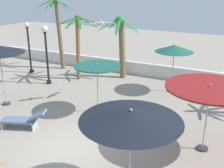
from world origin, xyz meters
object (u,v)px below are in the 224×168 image
at_px(palm_tree_2, 78,36).
at_px(lamp_post_1, 29,46).
at_px(patio_umbrella_3, 210,90).
at_px(patio_umbrella_2, 174,49).
at_px(seagull_0, 102,23).
at_px(lounge_chair_1, 24,119).
at_px(patio_umbrella_5, 131,117).
at_px(palm_tree_0, 121,40).
at_px(patio_umbrella_0, 97,69).
at_px(palm_tree_3, 58,25).
at_px(lamp_post_2, 46,48).

distance_m(palm_tree_2, lamp_post_1, 3.82).
bearing_deg(patio_umbrella_3, patio_umbrella_2, 116.14).
distance_m(patio_umbrella_2, seagull_0, 4.38).
xyz_separation_m(lamp_post_1, lounge_chair_1, (5.15, -6.08, -1.45)).
bearing_deg(palm_tree_2, patio_umbrella_5, -49.72).
bearing_deg(palm_tree_0, patio_umbrella_0, -76.66).
bearing_deg(palm_tree_3, lamp_post_1, -122.14).
bearing_deg(palm_tree_3, seagull_0, -35.97).
height_order(patio_umbrella_2, patio_umbrella_5, patio_umbrella_5).
height_order(palm_tree_0, palm_tree_2, palm_tree_2).
bearing_deg(patio_umbrella_2, lounge_chair_1, -122.36).
height_order(patio_umbrella_5, palm_tree_2, palm_tree_2).
relative_size(patio_umbrella_5, palm_tree_0, 0.70).
distance_m(patio_umbrella_5, palm_tree_2, 10.62).
height_order(patio_umbrella_2, patio_umbrella_3, patio_umbrella_2).
xyz_separation_m(patio_umbrella_5, palm_tree_3, (-9.45, 9.58, 0.55)).
bearing_deg(patio_umbrella_2, lamp_post_1, -175.40).
bearing_deg(seagull_0, palm_tree_2, 139.51).
height_order(lounge_chair_1, seagull_0, seagull_0).
distance_m(palm_tree_2, lounge_chair_1, 6.94).
bearing_deg(palm_tree_0, lamp_post_1, -162.70).
xyz_separation_m(patio_umbrella_5, palm_tree_2, (-6.86, 8.10, 0.21)).
distance_m(palm_tree_0, lounge_chair_1, 8.21).
xyz_separation_m(palm_tree_0, lounge_chair_1, (-0.74, -7.91, -2.04)).
relative_size(palm_tree_2, seagull_0, 3.86).
xyz_separation_m(patio_umbrella_0, patio_umbrella_3, (4.89, -1.00, 0.22)).
bearing_deg(patio_umbrella_3, lounge_chair_1, -166.17).
distance_m(palm_tree_0, lamp_post_1, 6.19).
relative_size(patio_umbrella_0, lounge_chair_1, 1.24).
bearing_deg(lamp_post_2, patio_umbrella_3, -18.26).
bearing_deg(lamp_post_1, lamp_post_2, -26.55).
relative_size(palm_tree_0, palm_tree_3, 0.79).
height_order(palm_tree_2, lamp_post_1, palm_tree_2).
bearing_deg(patio_umbrella_0, palm_tree_3, 139.22).
bearing_deg(lamp_post_1, palm_tree_2, 4.71).
bearing_deg(lamp_post_1, palm_tree_3, 57.86).
bearing_deg(patio_umbrella_0, lamp_post_1, 154.53).
distance_m(lounge_chair_1, seagull_0, 5.44).
distance_m(patio_umbrella_5, palm_tree_0, 10.71).
xyz_separation_m(patio_umbrella_0, patio_umbrella_5, (3.45, -4.40, 0.42)).
xyz_separation_m(lamp_post_1, seagull_0, (6.82, -2.35, 2.14)).
xyz_separation_m(palm_tree_0, seagull_0, (0.94, -4.19, 1.54)).
distance_m(patio_umbrella_3, palm_tree_2, 9.55).
relative_size(patio_umbrella_5, seagull_0, 2.66).
height_order(patio_umbrella_3, seagull_0, seagull_0).
relative_size(patio_umbrella_5, palm_tree_3, 0.56).
xyz_separation_m(patio_umbrella_5, lounge_chair_1, (-5.43, 1.71, -2.11)).
relative_size(patio_umbrella_0, patio_umbrella_3, 0.80).
relative_size(patio_umbrella_0, patio_umbrella_5, 0.87).
distance_m(patio_umbrella_3, lounge_chair_1, 7.33).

